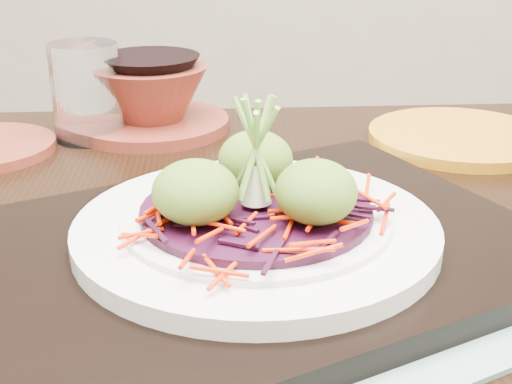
{
  "coord_description": "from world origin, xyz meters",
  "views": [
    {
      "loc": [
        0.02,
        -0.5,
        1.01
      ],
      "look_at": [
        0.02,
        -0.02,
        0.81
      ],
      "focal_mm": 50.0,
      "sensor_mm": 36.0,
      "label": 1
    }
  ],
  "objects_px": {
    "water_glass": "(86,92)",
    "terracotta_bowl_set": "(151,101)",
    "dining_table": "(210,364)",
    "serving_tray": "(256,250)",
    "white_plate": "(256,228)",
    "yellow_plate": "(461,137)"
  },
  "relations": [
    {
      "from": "serving_tray",
      "to": "yellow_plate",
      "type": "xyz_separation_m",
      "value": [
        0.23,
        0.28,
        -0.01
      ]
    },
    {
      "from": "serving_tray",
      "to": "yellow_plate",
      "type": "height_order",
      "value": "serving_tray"
    },
    {
      "from": "water_glass",
      "to": "terracotta_bowl_set",
      "type": "bearing_deg",
      "value": 27.19
    },
    {
      "from": "white_plate",
      "to": "serving_tray",
      "type": "bearing_deg",
      "value": 116.57
    },
    {
      "from": "dining_table",
      "to": "serving_tray",
      "type": "xyz_separation_m",
      "value": [
        0.04,
        -0.02,
        0.11
      ]
    },
    {
      "from": "terracotta_bowl_set",
      "to": "yellow_plate",
      "type": "relative_size",
      "value": 1.04
    },
    {
      "from": "water_glass",
      "to": "dining_table",
      "type": "bearing_deg",
      "value": -62.42
    },
    {
      "from": "dining_table",
      "to": "yellow_plate",
      "type": "distance_m",
      "value": 0.39
    },
    {
      "from": "yellow_plate",
      "to": "dining_table",
      "type": "bearing_deg",
      "value": -134.58
    },
    {
      "from": "serving_tray",
      "to": "terracotta_bowl_set",
      "type": "relative_size",
      "value": 1.91
    },
    {
      "from": "terracotta_bowl_set",
      "to": "yellow_plate",
      "type": "xyz_separation_m",
      "value": [
        0.35,
        -0.05,
        -0.03
      ]
    },
    {
      "from": "dining_table",
      "to": "white_plate",
      "type": "relative_size",
      "value": 4.83
    },
    {
      "from": "serving_tray",
      "to": "terracotta_bowl_set",
      "type": "bearing_deg",
      "value": 81.65
    },
    {
      "from": "dining_table",
      "to": "terracotta_bowl_set",
      "type": "bearing_deg",
      "value": 101.16
    },
    {
      "from": "terracotta_bowl_set",
      "to": "dining_table",
      "type": "bearing_deg",
      "value": -75.33
    },
    {
      "from": "water_glass",
      "to": "terracotta_bowl_set",
      "type": "xyz_separation_m",
      "value": [
        0.06,
        0.03,
        -0.02
      ]
    },
    {
      "from": "white_plate",
      "to": "yellow_plate",
      "type": "relative_size",
      "value": 1.3
    },
    {
      "from": "dining_table",
      "to": "white_plate",
      "type": "height_order",
      "value": "white_plate"
    },
    {
      "from": "serving_tray",
      "to": "yellow_plate",
      "type": "relative_size",
      "value": 2.0
    },
    {
      "from": "white_plate",
      "to": "terracotta_bowl_set",
      "type": "distance_m",
      "value": 0.35
    },
    {
      "from": "white_plate",
      "to": "water_glass",
      "type": "relative_size",
      "value": 2.45
    },
    {
      "from": "yellow_plate",
      "to": "water_glass",
      "type": "bearing_deg",
      "value": 177.86
    }
  ]
}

